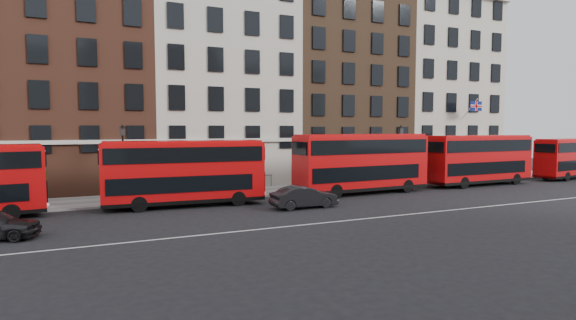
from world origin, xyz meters
name	(u,v)px	position (x,y,z in m)	size (l,w,h in m)	color
ground	(303,217)	(0.00, 0.00, 0.00)	(120.00, 120.00, 0.00)	black
pavement	(245,192)	(0.00, 10.50, 0.07)	(80.00, 5.00, 0.15)	slate
kerb	(256,197)	(0.00, 8.00, 0.08)	(80.00, 0.30, 0.16)	gray
road_centre_line	(319,223)	(0.00, -2.00, 0.01)	(70.00, 0.12, 0.01)	white
building_terrace	(215,74)	(-0.31, 17.88, 10.24)	(64.00, 11.95, 22.00)	beige
bus_b	(184,171)	(-5.63, 6.46, 2.36)	(10.60, 3.15, 4.40)	red
bus_c	(362,162)	(8.40, 6.45, 2.55)	(11.40, 3.15, 4.75)	red
bus_d	(479,159)	(21.12, 6.46, 2.45)	(10.93, 2.85, 4.57)	red
bus_e	(571,157)	(34.12, 6.45, 2.22)	(10.07, 3.47, 4.15)	red
car_front	(304,197)	(1.37, 2.62, 0.73)	(1.54, 4.41, 1.45)	black
lamp_post_left	(123,159)	(-9.22, 9.15, 3.08)	(0.44, 0.44, 5.33)	black
lamp_post_right	(400,152)	(14.41, 9.22, 3.08)	(0.44, 0.44, 5.33)	black
traffic_light	(483,157)	(23.47, 8.17, 2.45)	(0.25, 0.45, 3.27)	black
iron_railings	(236,182)	(0.00, 12.70, 0.65)	(6.60, 0.06, 1.00)	black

